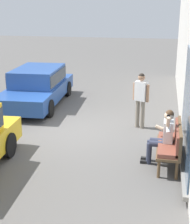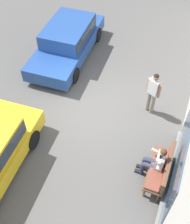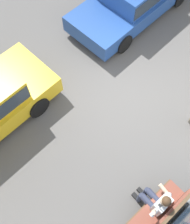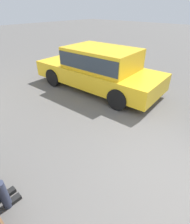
% 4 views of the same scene
% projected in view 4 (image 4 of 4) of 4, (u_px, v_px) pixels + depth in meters
% --- Properties ---
extents(ground_plane, '(60.00, 60.00, 0.00)m').
position_uv_depth(ground_plane, '(174.00, 172.00, 3.23)').
color(ground_plane, '#565451').
extents(parked_car_mid, '(4.66, 2.09, 1.45)m').
position_uv_depth(parked_car_mid, '(99.00, 67.00, 6.04)').
color(parked_car_mid, gold).
rests_on(parked_car_mid, ground_plane).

